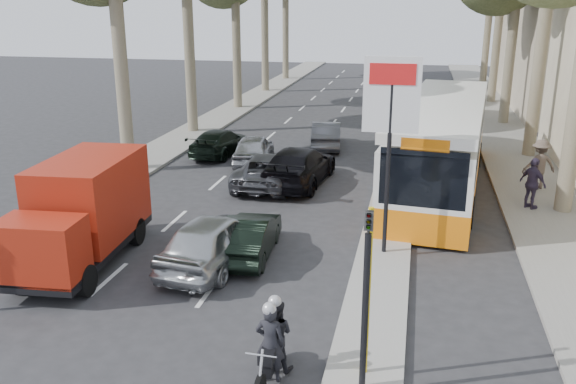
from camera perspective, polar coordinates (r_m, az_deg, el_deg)
name	(u,v)px	position (r m, az deg, el deg)	size (l,w,h in m)	color
ground	(220,334)	(13.79, -6.41, -13.03)	(120.00, 120.00, 0.00)	#28282B
sidewalk_right	(499,126)	(37.17, 19.17, 5.83)	(3.20, 70.00, 0.12)	gray
median_left	(237,107)	(41.57, -4.83, 7.89)	(2.40, 64.00, 0.12)	gray
traffic_island	(394,192)	(23.27, 9.85, 0.01)	(1.50, 26.00, 0.16)	gray
billboard	(390,129)	(16.56, 9.52, 5.87)	(1.50, 12.10, 5.60)	yellow
traffic_light_island	(367,272)	(10.73, 7.38, -7.42)	(0.16, 0.41, 3.60)	black
silver_hatchback	(214,240)	(16.77, -6.96, -4.46)	(1.75, 4.35, 1.48)	#AEB2B6
dark_hatchback	(250,236)	(17.34, -3.62, -4.12)	(1.26, 3.62, 1.19)	black
queue_car_a	(270,169)	(23.87, -1.72, 2.12)	(2.13, 4.62, 1.28)	#48494F
queue_car_b	(299,166)	(23.98, 1.00, 2.45)	(2.09, 5.14, 1.49)	black
queue_car_c	(253,149)	(27.15, -3.25, 4.04)	(1.56, 3.88, 1.32)	#999CA0
queue_car_d	(326,135)	(30.16, 3.60, 5.38)	(1.37, 3.94, 1.30)	#4D4E55
queue_car_e	(220,142)	(28.81, -6.38, 4.65)	(1.71, 4.21, 1.22)	black
red_truck	(83,211)	(17.51, -18.63, -1.67)	(2.39, 5.46, 2.84)	black
city_bus	(442,143)	(23.98, 14.18, 4.50)	(4.21, 13.15, 3.40)	orange
motorcycle	(273,341)	(11.96, -1.45, -13.77)	(0.73, 2.00, 1.70)	black
pedestrian_near	(533,183)	(22.36, 21.93, 0.74)	(1.04, 0.51, 1.78)	#3B3049
pedestrian_far	(539,164)	(24.89, 22.47, 2.42)	(1.22, 0.54, 1.89)	brown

